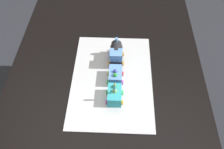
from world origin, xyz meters
TOP-DOWN VIEW (x-y plane):
  - ground_plane at (0.00, 0.00)m, footprint 8.00×8.00m
  - dining_table at (0.00, 0.00)m, footprint 1.40×1.00m
  - cake_board at (0.04, 0.03)m, footprint 0.60×0.40m
  - cake_locomotive at (-0.08, 0.05)m, footprint 0.14×0.08m
  - cake_car_hopper_sky_blue at (0.05, 0.05)m, footprint 0.10×0.08m
  - cake_car_gondola_turquoise at (0.16, 0.05)m, footprint 0.10×0.08m
  - birthday_candle at (0.17, 0.05)m, footprint 0.01×0.01m

SIDE VIEW (x-z plane):
  - ground_plane at x=0.00m, z-range 0.00..0.00m
  - dining_table at x=0.00m, z-range 0.26..1.00m
  - cake_board at x=0.04m, z-range 0.74..0.74m
  - cake_car_hopper_sky_blue at x=0.05m, z-range 0.74..0.81m
  - cake_car_gondola_turquoise at x=0.16m, z-range 0.74..0.81m
  - cake_locomotive at x=-0.08m, z-range 0.73..0.85m
  - birthday_candle at x=0.17m, z-range 0.81..0.88m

